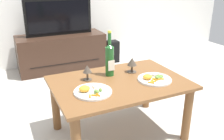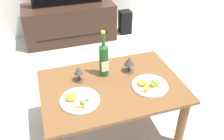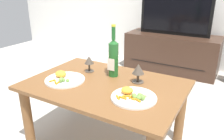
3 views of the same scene
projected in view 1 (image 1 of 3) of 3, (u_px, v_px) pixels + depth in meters
name	position (u px, v px, depth m)	size (l,w,h in m)	color
ground_plane	(119.00, 133.00, 2.18)	(6.40, 6.40, 0.00)	#B7B2A8
dining_table	(119.00, 91.00, 2.04)	(1.08, 0.75, 0.50)	brown
tv_stand	(62.00, 52.00, 3.62)	(1.24, 0.49, 0.51)	#382319
tv_screen	(59.00, 17.00, 3.44)	(0.94, 0.05, 0.52)	black
floor_speaker	(113.00, 51.00, 3.95)	(0.17, 0.17, 0.34)	black
wine_bottle	(110.00, 58.00, 2.07)	(0.07, 0.07, 0.39)	#1E5923
goblet_left	(87.00, 70.00, 2.00)	(0.07, 0.07, 0.13)	#473D33
goblet_right	(132.00, 62.00, 2.16)	(0.08, 0.08, 0.14)	#473D33
dinner_plate_left	(92.00, 91.00, 1.80)	(0.28, 0.28, 0.06)	white
dinner_plate_right	(154.00, 79.00, 2.02)	(0.28, 0.28, 0.05)	white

